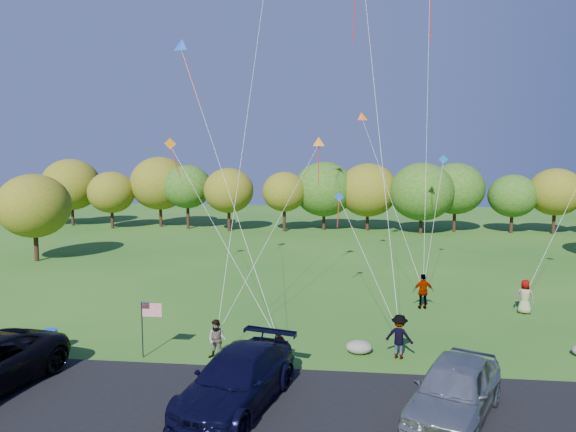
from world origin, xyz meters
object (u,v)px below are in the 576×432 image
Objects in this scene: flyer_a at (279,349)px; flyer_d at (423,291)px; minivan_navy at (237,379)px; flyer_e at (525,297)px; minivan_silver at (455,389)px; trash_barrel at (50,341)px; flyer_b at (217,339)px; flyer_c at (399,336)px.

flyer_a is 0.81× the size of flyer_d.
flyer_d is at bearing 13.94° from flyer_a.
flyer_e is (12.90, 11.69, -0.02)m from minivan_navy.
trash_barrel is (-15.72, 3.88, -0.50)m from minivan_silver.
flyer_e is 1.88× the size of trash_barrel.
minivan_silver reaches higher than flyer_a.
minivan_navy is 3.67× the size of flyer_b.
minivan_silver is at bearing 124.11° from flyer_c.
minivan_silver is 3.32× the size of flyer_b.
flyer_e is at bearing 171.57° from flyer_d.
minivan_navy is 7.45m from flyer_c.
minivan_silver reaches higher than flyer_e.
flyer_a is at bearing 88.04° from minivan_navy.
minivan_silver is 2.98× the size of flyer_e.
minivan_navy is 6.90m from minivan_silver.
flyer_b is at bearing 27.45° from flyer_c.
flyer_a is 0.95× the size of flyer_b.
minivan_silver is 5.01m from flyer_c.
minivan_navy is 3.29× the size of flyer_e.
minivan_navy reaches higher than flyer_a.
flyer_c is (-1.18, 4.87, -0.07)m from minivan_silver.
flyer_a is at bearing 55.32° from flyer_e.
flyer_e is (5.18, -0.32, -0.05)m from flyer_d.
minivan_navy is at bearing -155.46° from minivan_silver.
flyer_c is 1.00× the size of flyer_e.
flyer_a is (0.97, 3.27, -0.15)m from minivan_navy.
minivan_navy is 3.41m from flyer_a.
flyer_b is (-8.55, 3.96, -0.17)m from minivan_silver.
flyer_b is 16.52m from flyer_e.
flyer_b is 0.85× the size of flyer_d.
flyer_d is 1.99× the size of trash_barrel.
flyer_c is at bearing 17.90° from flyer_b.
minivan_silver is (6.90, -0.08, 0.06)m from minivan_navy.
flyer_a is 9.82m from trash_barrel.
flyer_c reaches higher than flyer_b.
flyer_d is at bearing 111.27° from minivan_silver.
minivan_silver is 12.12m from flyer_d.
minivan_silver is 13.21m from flyer_e.
flyer_c is 1.89× the size of trash_barrel.
flyer_d reaches higher than minivan_silver.
flyer_a is 4.98m from flyer_c.
flyer_c is (7.37, 0.91, 0.10)m from flyer_b.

